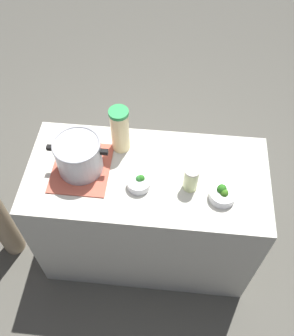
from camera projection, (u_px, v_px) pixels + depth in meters
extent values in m
plane|color=#524F47|center=(147.00, 245.00, 2.72)|extent=(8.00, 8.00, 0.00)
cube|color=beige|center=(147.00, 215.00, 2.37)|extent=(1.30, 0.62, 0.89)
cube|color=#BD5643|center=(81.00, 168.00, 2.02)|extent=(0.30, 0.35, 0.01)
cylinder|color=#B7B7BC|center=(79.00, 157.00, 1.94)|extent=(0.24, 0.24, 0.19)
torus|color=#99999E|center=(76.00, 145.00, 1.87)|extent=(0.24, 0.24, 0.01)
cube|color=black|center=(104.00, 152.00, 1.89)|extent=(0.04, 0.02, 0.02)
cube|color=black|center=(51.00, 148.00, 1.91)|extent=(0.04, 0.02, 0.02)
cylinder|color=#F7DD9A|center=(120.00, 131.00, 2.01)|extent=(0.10, 0.10, 0.26)
cylinder|color=#278D44|center=(118.00, 113.00, 1.90)|extent=(0.10, 0.10, 0.02)
ellipsoid|color=yellow|center=(116.00, 121.00, 1.96)|extent=(0.04, 0.04, 0.01)
cylinder|color=beige|center=(191.00, 179.00, 1.90)|extent=(0.07, 0.07, 0.14)
cylinder|color=#B2AD99|center=(192.00, 171.00, 1.84)|extent=(0.08, 0.08, 0.01)
cylinder|color=silver|center=(139.00, 183.00, 1.94)|extent=(0.12, 0.12, 0.05)
ellipsoid|color=#266D1E|center=(141.00, 179.00, 1.93)|extent=(0.04, 0.04, 0.04)
ellipsoid|color=#2C702C|center=(139.00, 179.00, 1.93)|extent=(0.04, 0.04, 0.05)
cylinder|color=silver|center=(222.00, 195.00, 1.90)|extent=(0.13, 0.13, 0.05)
ellipsoid|color=#386E1A|center=(224.00, 193.00, 1.87)|extent=(0.04, 0.04, 0.05)
ellipsoid|color=#27691B|center=(222.00, 189.00, 1.88)|extent=(0.05, 0.05, 0.06)
ellipsoid|color=#37712C|center=(225.00, 192.00, 1.88)|extent=(0.04, 0.04, 0.04)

